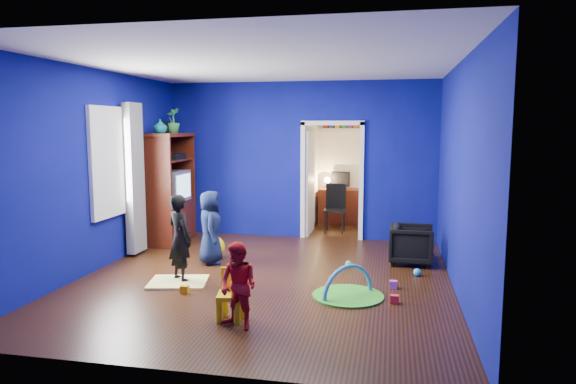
% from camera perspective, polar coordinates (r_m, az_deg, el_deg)
% --- Properties ---
extents(floor, '(5.00, 5.50, 0.01)m').
position_cam_1_polar(floor, '(7.15, -2.61, -9.61)').
color(floor, black).
rests_on(floor, ground).
extents(ceiling, '(5.00, 5.50, 0.01)m').
position_cam_1_polar(ceiling, '(6.89, -2.76, 14.14)').
color(ceiling, white).
rests_on(ceiling, wall_back).
extents(wall_back, '(5.00, 0.02, 2.90)m').
position_cam_1_polar(wall_back, '(9.55, 1.34, 3.53)').
color(wall_back, '#081065').
rests_on(wall_back, floor).
extents(wall_front, '(5.00, 0.02, 2.90)m').
position_cam_1_polar(wall_front, '(4.27, -11.70, -1.32)').
color(wall_front, '#081065').
rests_on(wall_front, floor).
extents(wall_left, '(0.02, 5.50, 2.90)m').
position_cam_1_polar(wall_left, '(7.86, -20.67, 2.25)').
color(wall_left, '#081065').
rests_on(wall_left, floor).
extents(wall_right, '(0.02, 5.50, 2.90)m').
position_cam_1_polar(wall_right, '(6.71, 18.49, 1.55)').
color(wall_right, '#081065').
rests_on(wall_right, floor).
extents(alcove, '(1.00, 1.75, 2.50)m').
position_cam_1_polar(alcove, '(10.35, 5.47, 2.68)').
color(alcove, silver).
rests_on(alcove, floor).
extents(armchair, '(0.67, 0.66, 0.59)m').
position_cam_1_polar(armchair, '(8.06, 13.57, -5.69)').
color(armchair, black).
rests_on(armchair, floor).
extents(child_black, '(0.52, 0.48, 1.18)m').
position_cam_1_polar(child_black, '(7.04, -11.91, -5.04)').
color(child_black, black).
rests_on(child_black, floor).
extents(child_navy, '(0.52, 0.63, 1.12)m').
position_cam_1_polar(child_navy, '(7.88, -8.63, -3.91)').
color(child_navy, '#10183B').
rests_on(child_navy, floor).
extents(toddler_red, '(0.54, 0.49, 0.90)m').
position_cam_1_polar(toddler_red, '(5.38, -5.53, -10.35)').
color(toddler_red, red).
rests_on(toddler_red, floor).
extents(vase, '(0.24, 0.24, 0.24)m').
position_cam_1_polar(vase, '(9.09, -14.02, 7.11)').
color(vase, '#0D646A').
rests_on(vase, tv_armoire).
extents(potted_plant, '(0.32, 0.32, 0.45)m').
position_cam_1_polar(potted_plant, '(9.56, -12.69, 7.76)').
color(potted_plant, '#328B39').
rests_on(potted_plant, tv_armoire).
extents(tv_armoire, '(0.58, 1.14, 1.96)m').
position_cam_1_polar(tv_armoire, '(9.42, -13.03, 0.42)').
color(tv_armoire, '#43150B').
rests_on(tv_armoire, floor).
extents(crt_tv, '(0.46, 0.70, 0.54)m').
position_cam_1_polar(crt_tv, '(9.40, -12.82, 0.66)').
color(crt_tv, silver).
rests_on(crt_tv, tv_armoire).
extents(yellow_blanket, '(0.86, 0.74, 0.03)m').
position_cam_1_polar(yellow_blanket, '(7.10, -12.10, -9.76)').
color(yellow_blanket, '#F2E07A').
rests_on(yellow_blanket, floor).
extents(hopper_ball, '(0.37, 0.37, 0.37)m').
position_cam_1_polar(hopper_ball, '(8.20, -8.31, -6.12)').
color(hopper_ball, yellow).
rests_on(hopper_ball, floor).
extents(kid_chair, '(0.33, 0.33, 0.50)m').
position_cam_1_polar(kid_chair, '(5.67, -6.39, -11.58)').
color(kid_chair, yellow).
rests_on(kid_chair, floor).
extents(play_mat, '(0.87, 0.87, 0.02)m').
position_cam_1_polar(play_mat, '(6.47, 6.68, -11.38)').
color(play_mat, green).
rests_on(play_mat, floor).
extents(toy_arch, '(0.59, 0.59, 0.78)m').
position_cam_1_polar(toy_arch, '(6.47, 6.68, -11.31)').
color(toy_arch, '#3F8CD8').
rests_on(toy_arch, floor).
extents(window_left, '(0.03, 0.95, 1.55)m').
position_cam_1_polar(window_left, '(8.14, -19.31, 3.17)').
color(window_left, white).
rests_on(window_left, wall_left).
extents(curtain, '(0.14, 0.42, 2.40)m').
position_cam_1_polar(curtain, '(8.59, -16.69, 1.46)').
color(curtain, slate).
rests_on(curtain, floor).
extents(doorway, '(1.16, 0.10, 2.10)m').
position_cam_1_polar(doorway, '(9.50, 4.90, 1.06)').
color(doorway, white).
rests_on(doorway, floor).
extents(study_desk, '(0.88, 0.44, 0.75)m').
position_cam_1_polar(study_desk, '(11.08, 5.76, -1.58)').
color(study_desk, '#3D140A').
rests_on(study_desk, floor).
extents(desk_monitor, '(0.40, 0.05, 0.32)m').
position_cam_1_polar(desk_monitor, '(11.12, 5.86, 1.44)').
color(desk_monitor, black).
rests_on(desk_monitor, study_desk).
extents(desk_lamp, '(0.14, 0.14, 0.14)m').
position_cam_1_polar(desk_lamp, '(11.10, 4.39, 1.34)').
color(desk_lamp, '#FFD88C').
rests_on(desk_lamp, study_desk).
extents(folding_chair, '(0.40, 0.40, 0.92)m').
position_cam_1_polar(folding_chair, '(10.12, 5.22, -1.93)').
color(folding_chair, black).
rests_on(folding_chair, floor).
extents(book_shelf, '(0.88, 0.24, 0.04)m').
position_cam_1_polar(book_shelf, '(11.06, 5.92, 6.96)').
color(book_shelf, white).
rests_on(book_shelf, study_desk).
extents(toy_0, '(0.10, 0.08, 0.10)m').
position_cam_1_polar(toy_0, '(6.32, 11.75, -11.58)').
color(toy_0, '#FA292A').
rests_on(toy_0, floor).
extents(toy_1, '(0.11, 0.11, 0.11)m').
position_cam_1_polar(toy_1, '(7.48, 14.16, -8.62)').
color(toy_1, '#28AAE4').
rests_on(toy_1, floor).
extents(toy_2, '(0.10, 0.08, 0.10)m').
position_cam_1_polar(toy_2, '(6.66, -11.41, -10.57)').
color(toy_2, orange).
rests_on(toy_2, floor).
extents(toy_3, '(0.11, 0.11, 0.11)m').
position_cam_1_polar(toy_3, '(7.72, 6.73, -7.95)').
color(toy_3, green).
rests_on(toy_3, floor).
extents(toy_4, '(0.10, 0.08, 0.10)m').
position_cam_1_polar(toy_4, '(6.87, 11.63, -10.03)').
color(toy_4, '#C84BC1').
rests_on(toy_4, floor).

